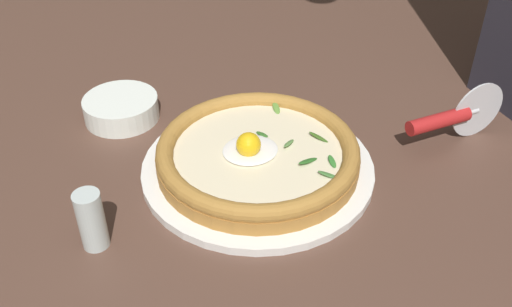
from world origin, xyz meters
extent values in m
cube|color=brown|center=(0.00, 0.00, -0.01)|extent=(2.40, 2.40, 0.03)
cylinder|color=white|center=(0.00, -0.02, 0.01)|extent=(0.32, 0.32, 0.01)
cylinder|color=#B17834|center=(0.00, -0.02, 0.02)|extent=(0.28, 0.28, 0.02)
torus|color=#AB7734|center=(0.00, -0.02, 0.04)|extent=(0.28, 0.28, 0.02)
cylinder|color=beige|center=(0.00, -0.02, 0.03)|extent=(0.23, 0.23, 0.00)
ellipsoid|color=white|center=(0.01, -0.02, 0.04)|extent=(0.08, 0.07, 0.01)
sphere|color=yellow|center=(0.01, -0.02, 0.05)|extent=(0.03, 0.03, 0.03)
ellipsoid|color=#346826|center=(-0.02, -0.05, 0.04)|extent=(0.01, 0.03, 0.01)
ellipsoid|color=#5B8C46|center=(-0.04, -0.02, 0.04)|extent=(0.03, 0.02, 0.01)
ellipsoid|color=#375D1C|center=(-0.09, -0.01, 0.04)|extent=(0.02, 0.03, 0.01)
ellipsoid|color=#2D6725|center=(-0.05, 0.03, 0.04)|extent=(0.03, 0.02, 0.01)
ellipsoid|color=#5C8C36|center=(-0.06, -0.10, 0.04)|extent=(0.01, 0.03, 0.01)
ellipsoid|color=#2E6F28|center=(-0.08, 0.04, 0.04)|extent=(0.01, 0.02, 0.01)
ellipsoid|color=#396B30|center=(-0.06, 0.07, 0.04)|extent=(0.03, 0.02, 0.01)
cylinder|color=white|center=(0.15, -0.22, 0.02)|extent=(0.12, 0.12, 0.04)
cylinder|color=silver|center=(-0.33, 0.02, 0.04)|extent=(0.09, 0.01, 0.09)
cylinder|color=silver|center=(-0.32, 0.02, 0.04)|extent=(0.02, 0.01, 0.01)
cylinder|color=red|center=(-0.26, 0.02, 0.04)|extent=(0.10, 0.03, 0.02)
cylinder|color=silver|center=(0.23, 0.04, 0.04)|extent=(0.03, 0.03, 0.08)
camera|label=1|loc=(0.23, 0.56, 0.51)|focal=40.68mm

